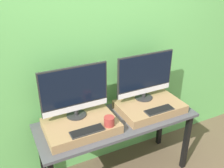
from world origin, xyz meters
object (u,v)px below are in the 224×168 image
object	(u,v)px
mug	(109,121)
keyboard_left	(87,131)
monitor_right	(145,76)
keyboard_right	(159,110)
monitor_left	(75,91)

from	to	relation	value
mug	keyboard_left	bearing A→B (deg)	180.00
keyboard_left	monitor_right	size ratio (longest dim) A/B	0.47
mug	keyboard_right	distance (m)	0.55
monitor_left	mug	distance (m)	0.42
monitor_right	keyboard_right	size ratio (longest dim) A/B	2.13
keyboard_right	monitor_right	bearing A→B (deg)	90.00
keyboard_left	monitor_right	world-z (taller)	monitor_right
monitor_right	keyboard_left	bearing A→B (deg)	-159.75
keyboard_right	mug	bearing A→B (deg)	180.00
keyboard_left	mug	world-z (taller)	mug
mug	monitor_right	world-z (taller)	monitor_right
monitor_left	monitor_right	xyz separation A→B (m)	(0.77, 0.00, 0.00)
mug	monitor_right	bearing A→B (deg)	27.08
keyboard_left	monitor_right	bearing A→B (deg)	20.25
keyboard_right	monitor_left	bearing A→B (deg)	159.75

